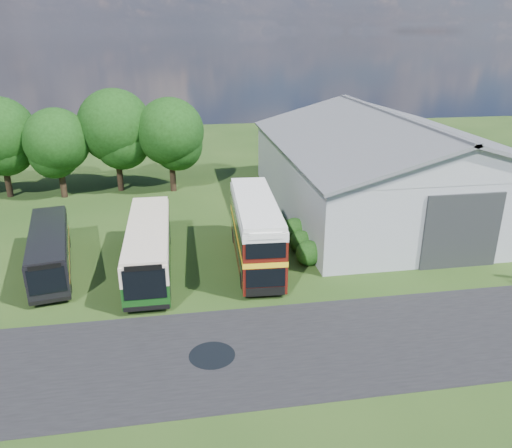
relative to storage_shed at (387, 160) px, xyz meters
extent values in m
plane|color=#193310|center=(-15.00, -15.98, -4.17)|extent=(120.00, 120.00, 0.00)
cube|color=black|center=(-12.00, -18.98, -4.17)|extent=(60.00, 8.00, 0.02)
cylinder|color=black|center=(-16.50, -18.98, -4.17)|extent=(2.20, 2.20, 0.01)
cube|color=gray|center=(0.00, 0.02, -1.42)|extent=(18.00, 24.00, 5.50)
cube|color=#2D3033|center=(0.00, -12.06, -1.67)|extent=(5.20, 0.18, 5.00)
cylinder|color=black|center=(-33.00, 8.52, -2.46)|extent=(0.56, 0.56, 3.42)
cylinder|color=black|center=(-28.00, 7.52, -2.64)|extent=(0.56, 0.56, 3.06)
sphere|color=black|center=(-28.00, 7.52, 1.10)|extent=(5.78, 5.78, 5.78)
cylinder|color=black|center=(-23.00, 8.82, -2.37)|extent=(0.56, 0.56, 3.60)
sphere|color=black|center=(-23.00, 8.82, 2.03)|extent=(6.80, 6.80, 6.80)
cylinder|color=black|center=(-18.00, 7.82, -2.51)|extent=(0.56, 0.56, 3.31)
sphere|color=black|center=(-18.00, 7.82, 1.54)|extent=(6.26, 6.26, 6.26)
sphere|color=#194714|center=(-9.40, -9.98, -4.17)|extent=(1.70, 1.70, 1.70)
sphere|color=#194714|center=(-9.40, -7.98, -4.17)|extent=(1.60, 1.60, 1.60)
sphere|color=#194714|center=(-9.40, -5.98, -4.17)|extent=(1.80, 1.80, 1.80)
cube|color=#0F3910|center=(-19.64, -9.21, -2.45)|extent=(2.65, 11.32, 2.81)
cube|color=#4A100A|center=(-12.80, -9.19, -1.81)|extent=(3.14, 10.35, 4.09)
cube|color=black|center=(-25.85, -8.26, -2.67)|extent=(4.02, 10.11, 2.45)
camera|label=1|loc=(-17.67, -38.82, 10.17)|focal=35.00mm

